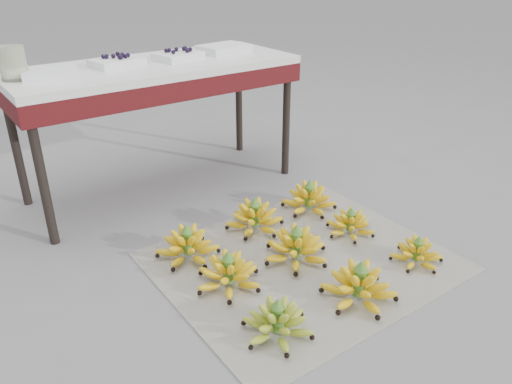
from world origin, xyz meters
TOP-DOWN VIEW (x-y plane):
  - ground at (0.00, 0.00)m, footprint 60.00×60.00m
  - newspaper_mat at (0.08, -0.05)m, footprint 1.26×1.06m
  - bunch_front_left at (-0.31, -0.36)m, footprint 0.29×0.29m
  - bunch_front_center at (0.08, -0.39)m, footprint 0.32×0.32m
  - bunch_front_right at (0.49, -0.36)m, footprint 0.26×0.26m
  - bunch_mid_left at (-0.30, -0.01)m, footprint 0.36×0.36m
  - bunch_mid_center at (0.06, -0.02)m, footprint 0.40×0.40m
  - bunch_mid_right at (0.43, -0.00)m, footprint 0.31×0.31m
  - bunch_back_left at (-0.33, 0.29)m, footprint 0.31×0.31m
  - bunch_back_center at (0.07, 0.32)m, footprint 0.37×0.37m
  - bunch_back_right at (0.44, 0.32)m, footprint 0.32×0.32m
  - vendor_table at (-0.07, 1.04)m, footprint 1.54×0.62m
  - tray_far_left at (-0.62, 1.01)m, footprint 0.28×0.23m
  - tray_left at (-0.26, 1.08)m, footprint 0.27×0.22m
  - tray_right at (0.08, 1.04)m, footprint 0.28×0.23m
  - tray_far_right at (0.40, 1.07)m, footprint 0.30×0.23m
  - glass_jar at (-0.76, 1.07)m, footprint 0.16×0.16m

SIDE VIEW (x-z plane):
  - ground at x=0.00m, z-range 0.00..0.00m
  - newspaper_mat at x=0.08m, z-range 0.00..0.01m
  - bunch_front_right at x=0.49m, z-range -0.02..0.12m
  - bunch_mid_right at x=0.43m, z-range -0.02..0.13m
  - bunch_front_left at x=-0.31m, z-range -0.02..0.14m
  - bunch_mid_left at x=-0.30m, z-range -0.02..0.15m
  - bunch_back_left at x=-0.33m, z-range -0.02..0.15m
  - bunch_back_right at x=0.44m, z-range -0.02..0.16m
  - bunch_back_center at x=0.07m, z-range -0.02..0.16m
  - bunch_mid_center at x=0.06m, z-range -0.02..0.16m
  - bunch_front_center at x=0.08m, z-range -0.02..0.16m
  - vendor_table at x=-0.07m, z-range 0.29..1.03m
  - tray_far_left at x=-0.62m, z-range 0.74..0.78m
  - tray_right at x=0.08m, z-range 0.73..0.79m
  - tray_far_right at x=0.40m, z-range 0.74..0.78m
  - tray_left at x=-0.26m, z-range 0.73..0.79m
  - glass_jar at x=-0.76m, z-range 0.74..0.89m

